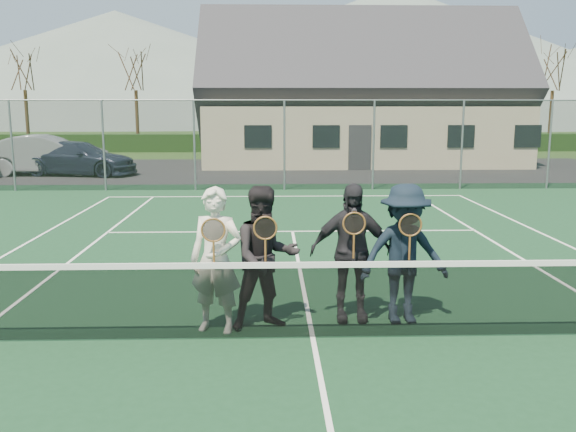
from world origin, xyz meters
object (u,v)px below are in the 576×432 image
at_px(tennis_net, 313,297).
at_px(clubhouse, 359,82).
at_px(player_a, 216,260).
at_px(player_d, 404,254).
at_px(car_c, 79,158).
at_px(player_c, 351,252).
at_px(player_b, 266,258).
at_px(car_b, 47,155).

bearing_deg(tennis_net, clubhouse, 80.54).
bearing_deg(player_a, player_d, 5.83).
distance_m(car_c, player_c, 19.81).
height_order(clubhouse, player_b, clubhouse).
height_order(car_c, clubhouse, clubhouse).
distance_m(tennis_net, player_c, 0.93).
bearing_deg(player_c, clubhouse, 81.54).
bearing_deg(player_c, tennis_net, -128.86).
distance_m(clubhouse, player_d, 23.82).
distance_m(car_b, clubhouse, 15.08).
distance_m(tennis_net, player_d, 1.37).
bearing_deg(tennis_net, player_a, 165.79).
bearing_deg(car_b, player_c, -154.06).
distance_m(player_c, player_d, 0.68).
xyz_separation_m(car_b, player_c, (10.25, -17.94, 0.10)).
height_order(car_b, player_b, player_b).
xyz_separation_m(car_c, clubhouse, (12.36, 5.64, 3.29)).
relative_size(player_a, player_b, 1.00).
bearing_deg(car_b, clubhouse, -72.34).
xyz_separation_m(car_b, clubhouse, (13.72, 5.39, 3.17)).
xyz_separation_m(car_b, player_a, (8.55, -18.31, 0.10)).
bearing_deg(car_c, player_d, -140.26).
bearing_deg(player_d, tennis_net, -155.84).
height_order(car_b, clubhouse, clubhouse).
height_order(car_c, player_b, player_b).
bearing_deg(clubhouse, player_d, -96.80).
height_order(tennis_net, clubhouse, clubhouse).
xyz_separation_m(car_c, player_a, (7.18, -18.06, 0.23)).
bearing_deg(player_b, player_d, 4.38).
height_order(car_b, player_c, player_c).
bearing_deg(tennis_net, car_b, 117.59).
relative_size(tennis_net, clubhouse, 0.75).
distance_m(player_b, player_d, 1.77).
relative_size(car_b, car_c, 1.04).
distance_m(player_a, player_b, 0.62).
relative_size(player_b, player_c, 1.00).
bearing_deg(player_b, clubhouse, 79.05).
height_order(car_b, player_a, player_a).
height_order(car_b, tennis_net, car_b).
bearing_deg(player_b, tennis_net, -35.57).
distance_m(car_c, player_d, 20.22).
distance_m(clubhouse, player_b, 24.23).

